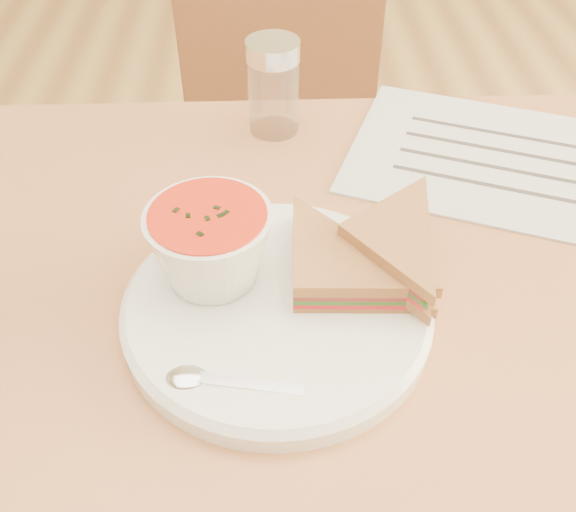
{
  "coord_description": "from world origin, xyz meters",
  "views": [
    {
      "loc": [
        -0.11,
        -0.37,
        1.16
      ],
      "look_at": [
        -0.1,
        0.01,
        0.8
      ],
      "focal_mm": 40.0,
      "sensor_mm": 36.0,
      "label": 1
    }
  ],
  "objects_px": {
    "chair_far": "(271,197)",
    "condiment_shaker": "(273,87)",
    "plate": "(277,309)",
    "soup_bowl": "(211,249)",
    "dining_table": "(365,504)"
  },
  "relations": [
    {
      "from": "chair_far",
      "to": "plate",
      "type": "height_order",
      "value": "chair_far"
    },
    {
      "from": "dining_table",
      "to": "chair_far",
      "type": "xyz_separation_m",
      "value": [
        -0.11,
        0.58,
        0.04
      ]
    },
    {
      "from": "chair_far",
      "to": "soup_bowl",
      "type": "bearing_deg",
      "value": 91.87
    },
    {
      "from": "soup_bowl",
      "to": "plate",
      "type": "bearing_deg",
      "value": -28.7
    },
    {
      "from": "dining_table",
      "to": "soup_bowl",
      "type": "relative_size",
      "value": 9.61
    },
    {
      "from": "dining_table",
      "to": "chair_far",
      "type": "bearing_deg",
      "value": 100.53
    },
    {
      "from": "soup_bowl",
      "to": "dining_table",
      "type": "bearing_deg",
      "value": -7.33
    },
    {
      "from": "condiment_shaker",
      "to": "soup_bowl",
      "type": "bearing_deg",
      "value": -102.26
    },
    {
      "from": "plate",
      "to": "dining_table",
      "type": "bearing_deg",
      "value": 4.54
    },
    {
      "from": "plate",
      "to": "condiment_shaker",
      "type": "distance_m",
      "value": 0.3
    },
    {
      "from": "chair_far",
      "to": "condiment_shaker",
      "type": "distance_m",
      "value": 0.49
    },
    {
      "from": "chair_far",
      "to": "plate",
      "type": "distance_m",
      "value": 0.68
    },
    {
      "from": "dining_table",
      "to": "chair_far",
      "type": "height_order",
      "value": "chair_far"
    },
    {
      "from": "dining_table",
      "to": "plate",
      "type": "distance_m",
      "value": 0.4
    },
    {
      "from": "dining_table",
      "to": "chair_far",
      "type": "relative_size",
      "value": 1.2
    }
  ]
}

